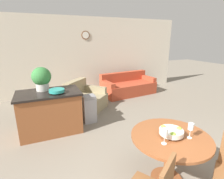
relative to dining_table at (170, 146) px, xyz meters
name	(u,v)px	position (x,y,z in m)	size (l,w,h in m)	color
wall_back	(79,56)	(-0.17, 4.65, 0.79)	(8.00, 0.09, 2.70)	beige
dining_table	(170,146)	(0.00, 0.00, 0.00)	(1.06, 1.06, 0.73)	brown
fruit_bowl	(171,132)	(0.00, 0.00, 0.23)	(0.31, 0.31, 0.12)	silver
wine_glass_left	(165,133)	(-0.20, -0.11, 0.32)	(0.07, 0.07, 0.21)	silver
wine_glass_right	(191,127)	(0.19, -0.13, 0.32)	(0.07, 0.07, 0.21)	silver
kitchen_island	(50,112)	(-1.40, 2.12, -0.11)	(1.29, 0.81, 0.90)	brown
teal_bowl	(57,91)	(-1.24, 1.97, 0.39)	(0.31, 0.31, 0.08)	teal
potted_plant	(42,78)	(-1.50, 2.30, 0.61)	(0.40, 0.40, 0.50)	beige
trash_bin	(89,109)	(-0.51, 2.24, -0.23)	(0.30, 0.28, 0.67)	#9E9EA3
couch	(128,87)	(1.41, 3.86, -0.29)	(2.00, 1.10, 0.76)	#B24228
armchair	(85,99)	(-0.38, 3.09, -0.28)	(1.30, 1.30, 0.81)	#998966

